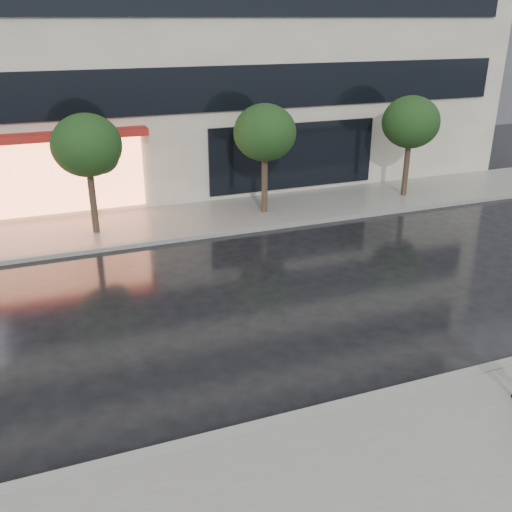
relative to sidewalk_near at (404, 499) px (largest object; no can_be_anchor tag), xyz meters
name	(u,v)px	position (x,y,z in m)	size (l,w,h in m)	color
ground	(309,382)	(0.00, 3.25, -0.06)	(120.00, 120.00, 0.00)	black
sidewalk_near	(404,499)	(0.00, 0.00, 0.00)	(60.00, 4.50, 0.12)	slate
sidewalk_far	(183,220)	(0.00, 13.50, 0.00)	(60.00, 3.50, 0.12)	slate
curb_near	(333,409)	(0.00, 2.25, 0.01)	(60.00, 0.25, 0.14)	gray
curb_far	(196,237)	(0.00, 11.75, 0.01)	(60.00, 0.25, 0.14)	gray
tree_mid_west	(89,147)	(-2.94, 13.28, 2.86)	(2.20, 2.20, 3.99)	#33261C
tree_mid_east	(266,134)	(3.06, 13.28, 2.86)	(2.20, 2.20, 3.99)	#33261C
tree_far_east	(412,124)	(9.06, 13.28, 2.86)	(2.20, 2.20, 3.99)	#33261C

